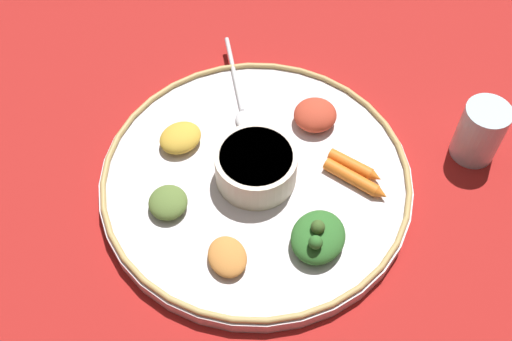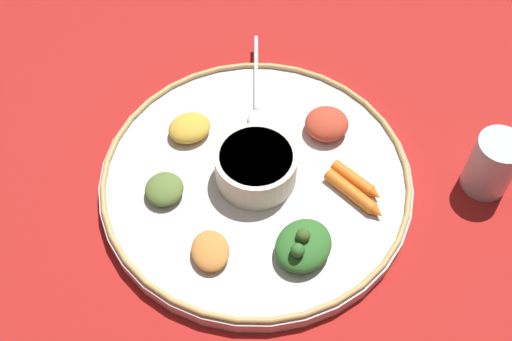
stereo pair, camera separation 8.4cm
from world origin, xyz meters
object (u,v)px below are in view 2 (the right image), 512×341
spoon (256,95)px  greens_pile (301,246)px  carrot_outer (356,180)px  carrot_near_spoon (354,194)px  drinking_glass (491,167)px  center_bowl (256,166)px

spoon → greens_pile: bearing=-105.3°
greens_pile → carrot_outer: (0.12, 0.06, -0.01)m
carrot_near_spoon → carrot_outer: same height
greens_pile → carrot_near_spoon: size_ratio=1.06×
carrot_near_spoon → spoon: bearing=98.7°
drinking_glass → carrot_outer: bearing=157.4°
center_bowl → drinking_glass: (0.28, -0.14, -0.01)m
center_bowl → spoon: bearing=62.7°
center_bowl → carrot_outer: (0.11, -0.07, -0.02)m
carrot_near_spoon → carrot_outer: 0.02m
center_bowl → spoon: center_bowl is taller
carrot_near_spoon → drinking_glass: 0.19m
carrot_outer → drinking_glass: bearing=-22.6°
spoon → center_bowl: bearing=-117.3°
center_bowl → carrot_near_spoon: bearing=-41.6°
center_bowl → spoon: (0.07, 0.13, -0.02)m
carrot_outer → drinking_glass: (0.17, -0.07, 0.01)m
drinking_glass → center_bowl: bearing=153.4°
spoon → drinking_glass: size_ratio=1.90×
center_bowl → carrot_outer: size_ratio=1.38×
center_bowl → greens_pile: size_ratio=1.09×
center_bowl → drinking_glass: size_ratio=1.21×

